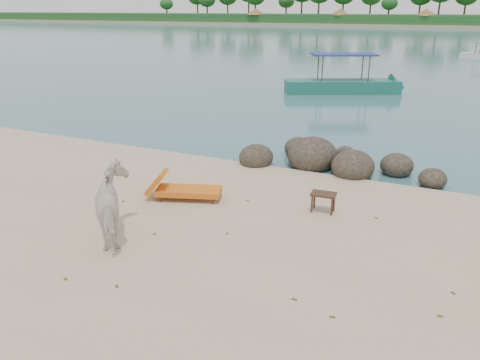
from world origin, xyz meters
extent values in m
plane|color=#386A70|center=(0.00, 90.00, 0.00)|extent=(400.00, 400.00, 0.00)
cube|color=tan|center=(0.00, 170.00, 0.00)|extent=(420.00, 90.00, 1.40)
cube|color=#1E4C1E|center=(0.00, 135.00, 1.90)|extent=(420.00, 18.00, 2.40)
ellipsoid|color=#2A251C|center=(-1.70, 6.09, 0.19)|extent=(1.11, 1.22, 0.83)
ellipsoid|color=#2A251C|center=(0.00, 6.79, 0.28)|extent=(1.60, 1.76, 1.20)
ellipsoid|color=#2A251C|center=(1.40, 6.39, 0.23)|extent=(1.31, 1.44, 0.98)
ellipsoid|color=#2A251C|center=(2.60, 7.19, 0.18)|extent=(1.01, 1.12, 0.76)
ellipsoid|color=#2A251C|center=(3.70, 6.49, 0.14)|extent=(0.80, 0.88, 0.60)
ellipsoid|color=#2A251C|center=(-0.80, 7.79, 0.17)|extent=(1.00, 1.10, 0.75)
ellipsoid|color=#2A251C|center=(0.80, 7.99, 0.12)|extent=(0.67, 0.74, 0.50)
imported|color=white|center=(-2.37, -0.13, 0.79)|extent=(1.92, 1.94, 1.58)
plane|color=brown|center=(-2.19, -1.90, 0.01)|extent=(0.13, 0.13, 0.00)
plane|color=brown|center=(4.27, -0.14, 0.01)|extent=(0.10, 0.10, 0.00)
plane|color=brown|center=(-1.86, 2.75, 0.01)|extent=(0.14, 0.14, 0.00)
plane|color=brown|center=(-3.59, 1.59, 0.01)|extent=(0.11, 0.11, 0.00)
plane|color=brown|center=(4.45, 0.68, 0.01)|extent=(0.14, 0.14, 0.00)
plane|color=brown|center=(2.66, -0.92, 0.01)|extent=(0.11, 0.11, 0.00)
plane|color=brown|center=(-1.77, 3.36, 0.01)|extent=(0.13, 0.13, 0.00)
plane|color=brown|center=(1.93, -0.70, 0.01)|extent=(0.10, 0.10, 0.00)
plane|color=brown|center=(-1.16, -1.69, 0.01)|extent=(0.14, 0.14, 0.00)
plane|color=brown|center=(-1.75, 0.36, 0.01)|extent=(0.12, 0.12, 0.00)
plane|color=brown|center=(-0.63, 3.02, 0.01)|extent=(0.11, 0.11, 0.00)
plane|color=brown|center=(-0.27, 1.07, 0.01)|extent=(0.12, 0.12, 0.00)
plane|color=brown|center=(2.64, 3.36, 0.01)|extent=(0.14, 0.14, 0.00)
camera|label=1|loc=(4.00, -7.41, 4.83)|focal=35.00mm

